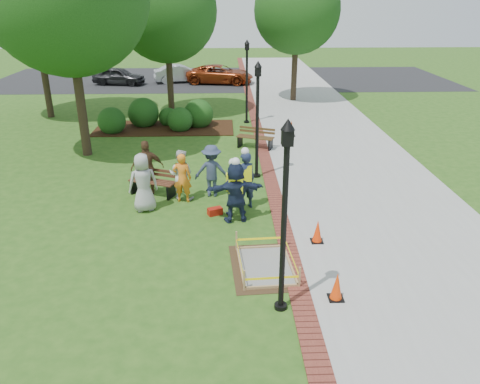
{
  "coord_description": "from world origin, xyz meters",
  "views": [
    {
      "loc": [
        0.07,
        -11.43,
        6.39
      ],
      "look_at": [
        0.5,
        1.2,
        1.0
      ],
      "focal_mm": 35.0,
      "sensor_mm": 36.0,
      "label": 1
    }
  ],
  "objects_px": {
    "bench_near": "(153,187)",
    "wet_concrete_pad": "(266,259)",
    "cone_front": "(337,287)",
    "hivis_worker_a": "(236,190)",
    "lamp_near": "(285,206)",
    "hivis_worker_c": "(233,187)",
    "hivis_worker_b": "(245,179)"
  },
  "relations": [
    {
      "from": "cone_front",
      "to": "lamp_near",
      "type": "relative_size",
      "value": 0.16
    },
    {
      "from": "cone_front",
      "to": "lamp_near",
      "type": "distance_m",
      "value": 2.52
    },
    {
      "from": "lamp_near",
      "to": "hivis_worker_b",
      "type": "bearing_deg",
      "value": 96.05
    },
    {
      "from": "bench_near",
      "to": "wet_concrete_pad",
      "type": "bearing_deg",
      "value": -53.85
    },
    {
      "from": "hivis_worker_b",
      "to": "wet_concrete_pad",
      "type": "bearing_deg",
      "value": -84.11
    },
    {
      "from": "wet_concrete_pad",
      "to": "cone_front",
      "type": "bearing_deg",
      "value": -43.5
    },
    {
      "from": "wet_concrete_pad",
      "to": "lamp_near",
      "type": "height_order",
      "value": "lamp_near"
    },
    {
      "from": "wet_concrete_pad",
      "to": "hivis_worker_b",
      "type": "distance_m",
      "value": 3.7
    },
    {
      "from": "wet_concrete_pad",
      "to": "bench_near",
      "type": "xyz_separation_m",
      "value": [
        -3.47,
        4.75,
        0.04
      ]
    },
    {
      "from": "bench_near",
      "to": "lamp_near",
      "type": "height_order",
      "value": "lamp_near"
    },
    {
      "from": "bench_near",
      "to": "hivis_worker_b",
      "type": "xyz_separation_m",
      "value": [
        3.1,
        -1.15,
        0.72
      ]
    },
    {
      "from": "hivis_worker_b",
      "to": "hivis_worker_c",
      "type": "relative_size",
      "value": 1.11
    },
    {
      "from": "bench_near",
      "to": "hivis_worker_a",
      "type": "height_order",
      "value": "hivis_worker_a"
    },
    {
      "from": "hivis_worker_a",
      "to": "hivis_worker_c",
      "type": "height_order",
      "value": "hivis_worker_a"
    },
    {
      "from": "wet_concrete_pad",
      "to": "hivis_worker_a",
      "type": "bearing_deg",
      "value": 104.48
    },
    {
      "from": "wet_concrete_pad",
      "to": "cone_front",
      "type": "relative_size",
      "value": 3.52
    },
    {
      "from": "lamp_near",
      "to": "hivis_worker_c",
      "type": "relative_size",
      "value": 2.33
    },
    {
      "from": "lamp_near",
      "to": "hivis_worker_a",
      "type": "bearing_deg",
      "value": 101.4
    },
    {
      "from": "lamp_near",
      "to": "bench_near",
      "type": "bearing_deg",
      "value": 119.66
    },
    {
      "from": "cone_front",
      "to": "hivis_worker_a",
      "type": "xyz_separation_m",
      "value": [
        -2.16,
        4.05,
        0.67
      ]
    },
    {
      "from": "hivis_worker_c",
      "to": "bench_near",
      "type": "bearing_deg",
      "value": 149.33
    },
    {
      "from": "wet_concrete_pad",
      "to": "bench_near",
      "type": "distance_m",
      "value": 5.88
    },
    {
      "from": "hivis_worker_a",
      "to": "hivis_worker_c",
      "type": "distance_m",
      "value": 0.5
    },
    {
      "from": "bench_near",
      "to": "hivis_worker_b",
      "type": "bearing_deg",
      "value": -20.35
    },
    {
      "from": "cone_front",
      "to": "hivis_worker_a",
      "type": "bearing_deg",
      "value": 118.05
    },
    {
      "from": "bench_near",
      "to": "cone_front",
      "type": "height_order",
      "value": "bench_near"
    },
    {
      "from": "lamp_near",
      "to": "hivis_worker_b",
      "type": "height_order",
      "value": "lamp_near"
    },
    {
      "from": "lamp_near",
      "to": "hivis_worker_c",
      "type": "distance_m",
      "value": 5.15
    },
    {
      "from": "hivis_worker_c",
      "to": "lamp_near",
      "type": "bearing_deg",
      "value": -78.89
    },
    {
      "from": "bench_near",
      "to": "cone_front",
      "type": "distance_m",
      "value": 7.89
    },
    {
      "from": "hivis_worker_b",
      "to": "lamp_near",
      "type": "bearing_deg",
      "value": -83.95
    },
    {
      "from": "lamp_near",
      "to": "hivis_worker_a",
      "type": "distance_m",
      "value": 4.66
    }
  ]
}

